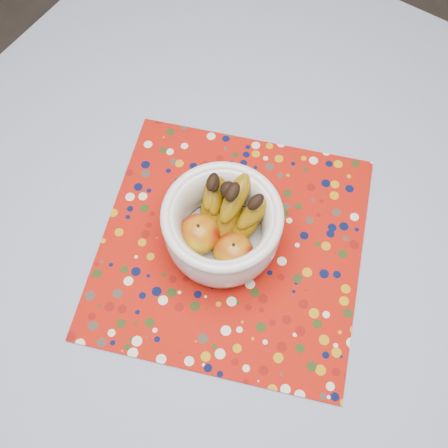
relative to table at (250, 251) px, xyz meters
name	(u,v)px	position (x,y,z in m)	size (l,w,h in m)	color
table	(250,251)	(0.00, 0.00, 0.00)	(1.20, 1.20, 0.75)	olive
tablecloth	(252,234)	(0.00, 0.00, 0.08)	(1.32, 1.32, 0.01)	slate
placemat	(231,245)	(-0.02, -0.04, 0.09)	(0.45, 0.45, 0.00)	#9B1108
fruit_bowl	(223,221)	(-0.04, -0.04, 0.16)	(0.20, 0.20, 0.15)	silver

